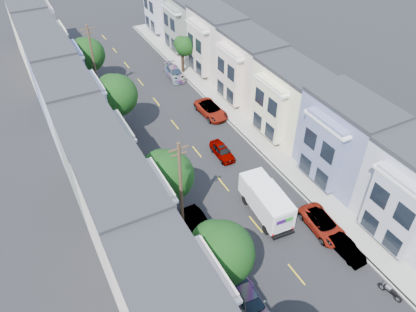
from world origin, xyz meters
TOP-DOWN VIEW (x-y plane):
  - ground at (0.00, 0.00)m, footprint 160.00×160.00m
  - road_slab at (0.00, 15.00)m, footprint 12.00×70.00m
  - curb_left at (-6.05, 15.00)m, footprint 0.30×70.00m
  - curb_right at (6.05, 15.00)m, footprint 0.30×70.00m
  - sidewalk_left at (-7.35, 15.00)m, footprint 2.60×70.00m
  - sidewalk_right at (7.35, 15.00)m, footprint 2.60×70.00m
  - centerline at (0.00, 15.00)m, footprint 0.12×70.00m
  - townhouse_row_left at (-11.15, 15.00)m, footprint 5.00×70.00m
  - townhouse_row_right at (11.15, 15.00)m, footprint 5.00×70.00m
  - tree_b at (-6.30, -4.58)m, footprint 4.70×4.70m
  - tree_c at (-6.30, 5.07)m, footprint 4.70×4.70m
  - tree_d at (-6.30, 19.20)m, footprint 4.70×4.70m
  - tree_e at (-6.30, 31.53)m, footprint 4.49×4.49m
  - tree_far_r at (6.89, 29.84)m, footprint 2.76×2.76m
  - utility_pole_near at (-6.30, 2.00)m, footprint 1.60×0.26m
  - utility_pole_far at (-6.30, 28.00)m, footprint 1.60×0.26m
  - fedex_truck at (1.45, 0.76)m, footprint 2.42×6.29m
  - lead_sedan at (2.13, 10.08)m, footprint 1.65×4.11m
  - parked_left_b at (-4.90, -6.69)m, footprint 2.20×4.80m
  - parked_left_c at (-4.90, 1.91)m, footprint 1.57×4.29m
  - parked_left_d at (-4.90, 11.32)m, footprint 1.59×3.86m
  - parked_right_a at (4.90, -6.18)m, footprint 1.40×3.70m
  - parked_right_b at (4.90, -3.24)m, footprint 2.61×5.12m
  - parked_right_c at (4.90, 17.89)m, footprint 2.65×5.39m
  - parked_right_d at (4.90, 29.01)m, footprint 2.35×5.01m
  - motorcycle at (5.18, -10.76)m, footprint 0.27×1.97m

SIDE VIEW (x-z plane):
  - ground at x=0.00m, z-range 0.00..0.00m
  - centerline at x=0.00m, z-range -0.01..0.01m
  - townhouse_row_left at x=-11.15m, z-range -4.25..4.25m
  - townhouse_row_right at x=11.15m, z-range -4.25..4.25m
  - road_slab at x=0.00m, z-range 0.00..0.02m
  - curb_left at x=-6.05m, z-range 0.00..0.15m
  - curb_right at x=6.05m, z-range 0.00..0.15m
  - sidewalk_left at x=-7.35m, z-range 0.00..0.15m
  - sidewalk_right at x=7.35m, z-range 0.00..0.15m
  - motorcycle at x=5.18m, z-range 0.02..0.80m
  - parked_right_a at x=4.90m, z-range 0.00..1.22m
  - parked_left_d at x=-4.90m, z-range 0.00..1.24m
  - lead_sedan at x=2.13m, z-range 0.00..1.32m
  - parked_right_b at x=4.90m, z-range 0.00..1.39m
  - parked_left_b at x=-4.90m, z-range 0.00..1.41m
  - parked_left_c at x=-4.90m, z-range 0.00..1.42m
  - parked_right_d at x=4.90m, z-range 0.00..1.47m
  - parked_right_c at x=4.90m, z-range 0.00..1.47m
  - fedex_truck at x=1.45m, z-range 0.18..3.20m
  - tree_far_r at x=6.89m, z-range 1.25..6.64m
  - tree_c at x=-6.30m, z-range 1.05..7.87m
  - tree_b at x=-6.30m, z-range 1.24..8.45m
  - tree_e at x=-6.30m, z-range 1.30..8.43m
  - utility_pole_near at x=-6.30m, z-range 0.15..10.15m
  - utility_pole_far at x=-6.30m, z-range 0.15..10.15m
  - tree_d at x=-6.30m, z-range 1.39..8.92m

